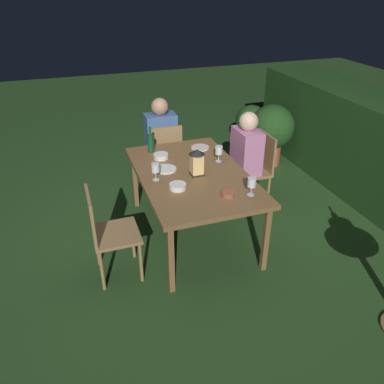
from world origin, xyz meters
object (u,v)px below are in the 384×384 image
dining_table (192,177)px  green_bottle_on_table (151,143)px  bowl_olives (228,194)px  chair_side_left_b (107,231)px  bowl_salad (198,156)px  person_in_blue (160,137)px  bowl_bread (178,186)px  wine_glass_c (155,169)px  plate_a (166,169)px  chair_side_right_a (255,166)px  potted_plant_corner (272,130)px  person_in_pink (241,157)px  potted_plant_by_hedge (251,124)px  lantern_centerpiece (197,161)px  bowl_dip (161,156)px  plate_b (200,147)px  wine_glass_b (219,151)px  wine_glass_a (252,183)px  chair_head_near (164,153)px

dining_table → green_bottle_on_table: size_ratio=5.72×
bowl_olives → chair_side_left_b: bearing=-98.8°
dining_table → bowl_salad: (-0.30, 0.17, 0.08)m
person_in_blue → bowl_bread: bearing=-8.4°
wine_glass_c → plate_a: size_ratio=0.78×
chair_side_right_a → wine_glass_c: bearing=-72.5°
wine_glass_c → potted_plant_corner: (-1.33, 2.00, -0.32)m
person_in_pink → potted_plant_corner: (-0.93, 0.92, -0.12)m
bowl_olives → bowl_salad: 0.84m
bowl_olives → potted_plant_corner: bearing=141.2°
person_in_blue → potted_plant_by_hedge: (-0.66, 1.63, -0.24)m
lantern_centerpiece → wine_glass_c: 0.41m
bowl_dip → plate_b: bearing=104.6°
wine_glass_b → bowl_olives: bearing=-15.9°
lantern_centerpiece → green_bottle_on_table: (-0.68, -0.29, -0.04)m
person_in_pink → wine_glass_b: size_ratio=6.80×
person_in_blue → chair_side_left_b: (1.65, -0.91, -0.15)m
green_bottle_on_table → wine_glass_a: (1.21, 0.61, 0.01)m
dining_table → chair_side_right_a: bearing=112.4°
plate_b → wine_glass_a: bearing=3.3°
plate_b → potted_plant_corner: 1.55m
wine_glass_c → bowl_dip: wine_glass_c is taller
green_bottle_on_table → wine_glass_b: 0.77m
plate_a → bowl_olives: 0.78m
green_bottle_on_table → wine_glass_a: size_ratio=1.72×
potted_plant_by_hedge → potted_plant_corner: bearing=0.0°
person_in_pink → lantern_centerpiece: bearing=-58.3°
chair_side_right_a → plate_a: (0.22, -1.14, 0.25)m
wine_glass_b → dining_table: bearing=-64.5°
chair_side_right_a → wine_glass_c: wine_glass_c is taller
person_in_pink → plate_a: size_ratio=5.31×
plate_b → bowl_salad: size_ratio=1.54×
person_in_pink → potted_plant_corner: size_ratio=1.31×
dining_table → wine_glass_b: size_ratio=9.82×
green_bottle_on_table → person_in_pink: bearing=75.2°
wine_glass_a → bowl_bread: bearing=-118.6°
chair_side_left_b → bowl_bread: size_ratio=5.59×
chair_side_left_b → wine_glass_a: (0.21, 1.26, 0.36)m
chair_side_right_a → bowl_dip: size_ratio=5.46×
plate_a → person_in_blue: bearing=168.6°
person_in_pink → bowl_bread: (0.64, -0.94, 0.11)m
wine_glass_a → potted_plant_by_hedge: bearing=153.1°
dining_table → bowl_olives: size_ratio=14.23×
wine_glass_a → potted_plant_corner: size_ratio=0.19×
person_in_blue → lantern_centerpiece: 1.34m
chair_head_near → wine_glass_c: wine_glass_c is taller
person_in_pink → chair_side_left_b: size_ratio=1.32×
wine_glass_a → bowl_olives: 0.23m
plate_b → potted_plant_by_hedge: 1.95m
plate_b → potted_plant_by_hedge: size_ratio=0.29×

